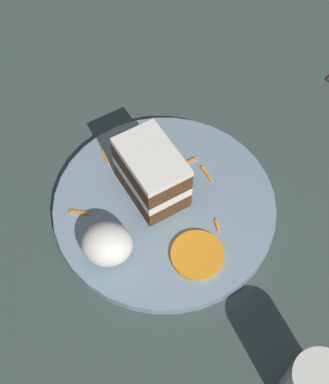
{
  "coord_description": "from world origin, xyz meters",
  "views": [
    {
      "loc": [
        0.07,
        -0.33,
        0.68
      ],
      "look_at": [
        0.03,
        0.05,
        0.08
      ],
      "focal_mm": 50.0,
      "sensor_mm": 36.0,
      "label": 1
    }
  ],
  "objects_px": {
    "plate": "(164,206)",
    "cake_slice": "(152,173)",
    "cream_dollop": "(107,244)",
    "orange_garnish": "(197,255)"
  },
  "relations": [
    {
      "from": "cake_slice",
      "to": "cream_dollop",
      "type": "height_order",
      "value": "cake_slice"
    },
    {
      "from": "cake_slice",
      "to": "plate",
      "type": "bearing_deg",
      "value": 96.71
    },
    {
      "from": "cream_dollop",
      "to": "plate",
      "type": "bearing_deg",
      "value": 51.47
    },
    {
      "from": "plate",
      "to": "cream_dollop",
      "type": "relative_size",
      "value": 4.67
    },
    {
      "from": "plate",
      "to": "cream_dollop",
      "type": "distance_m",
      "value": 0.11
    },
    {
      "from": "cake_slice",
      "to": "orange_garnish",
      "type": "xyz_separation_m",
      "value": [
        0.07,
        -0.1,
        -0.04
      ]
    },
    {
      "from": "cake_slice",
      "to": "cream_dollop",
      "type": "relative_size",
      "value": 1.82
    },
    {
      "from": "cream_dollop",
      "to": "orange_garnish",
      "type": "xyz_separation_m",
      "value": [
        0.11,
        0.01,
        -0.02
      ]
    },
    {
      "from": "plate",
      "to": "cake_slice",
      "type": "xyz_separation_m",
      "value": [
        -0.02,
        0.02,
        0.05
      ]
    },
    {
      "from": "cream_dollop",
      "to": "orange_garnish",
      "type": "relative_size",
      "value": 0.94
    }
  ]
}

